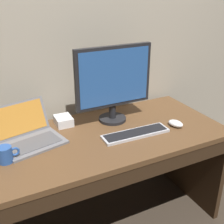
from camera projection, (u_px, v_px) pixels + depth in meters
ground_plane at (105, 222)px, 2.08m from camera, size 14.00×14.00×0.00m
back_wall at (75, 16)px, 1.85m from camera, size 4.05×0.04×2.75m
desk at (105, 161)px, 1.85m from camera, size 1.51×0.71×0.72m
laptop_space_gray at (29, 135)px, 1.69m from camera, size 0.39×0.38×0.21m
external_monitor at (114, 81)px, 1.84m from camera, size 0.52×0.18×0.51m
wired_keyboard at (136, 134)px, 1.77m from camera, size 0.43×0.12×0.02m
computer_mouse at (176, 123)px, 1.88m from camera, size 0.09×0.12×0.04m
external_drive_box at (63, 121)px, 1.89m from camera, size 0.11×0.13×0.06m
coffee_mug at (6, 154)px, 1.50m from camera, size 0.11×0.08×0.09m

